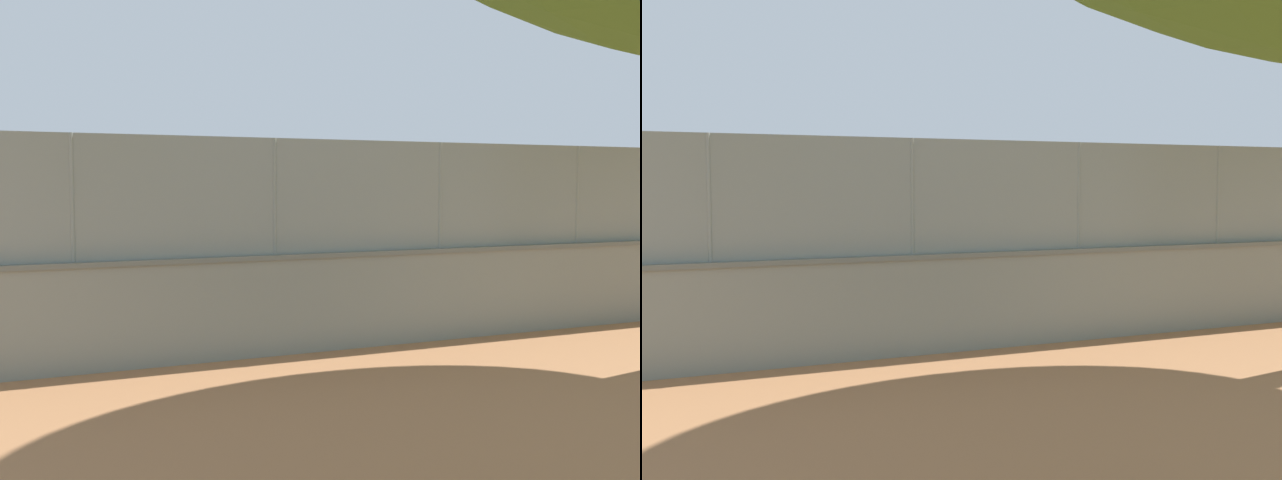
# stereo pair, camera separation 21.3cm
# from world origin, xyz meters

# --- Properties ---
(ground_plane) EXTENTS (260.00, 260.00, 0.00)m
(ground_plane) POSITION_xyz_m (0.00, 0.00, 0.00)
(ground_plane) COLOR #A36B42
(perimeter_wall) EXTENTS (26.38, 0.59, 1.68)m
(perimeter_wall) POSITION_xyz_m (-1.41, 11.92, 0.85)
(perimeter_wall) COLOR gray
(perimeter_wall) RESTS_ON ground_plane
(fence_panel_on_wall) EXTENTS (25.92, 0.26, 1.93)m
(fence_panel_on_wall) POSITION_xyz_m (-1.41, 11.92, 2.65)
(fence_panel_on_wall) COLOR gray
(fence_panel_on_wall) RESTS_ON perimeter_wall
(player_at_service_line) EXTENTS (0.73, 1.08, 1.68)m
(player_at_service_line) POSITION_xyz_m (2.12, 3.88, 1.00)
(player_at_service_line) COLOR black
(player_at_service_line) RESTS_ON ground_plane
(player_crossing_court) EXTENTS (1.06, 0.68, 1.55)m
(player_crossing_court) POSITION_xyz_m (3.57, -1.13, 0.91)
(player_crossing_court) COLOR #B2B2B2
(player_crossing_court) RESTS_ON ground_plane
(sports_ball) EXTENTS (0.07, 0.07, 0.07)m
(sports_ball) POSITION_xyz_m (1.77, 5.76, 0.04)
(sports_ball) COLOR #3399D8
(sports_ball) RESTS_ON ground_plane
(spare_ball_by_wall) EXTENTS (0.17, 0.17, 0.17)m
(spare_ball_by_wall) POSITION_xyz_m (-1.16, 10.46, 0.08)
(spare_ball_by_wall) COLOR orange
(spare_ball_by_wall) RESTS_ON ground_plane
(courtside_bench) EXTENTS (1.60, 0.39, 0.87)m
(courtside_bench) POSITION_xyz_m (2.16, 10.45, 0.46)
(courtside_bench) COLOR #4C6B4C
(courtside_bench) RESTS_ON ground_plane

